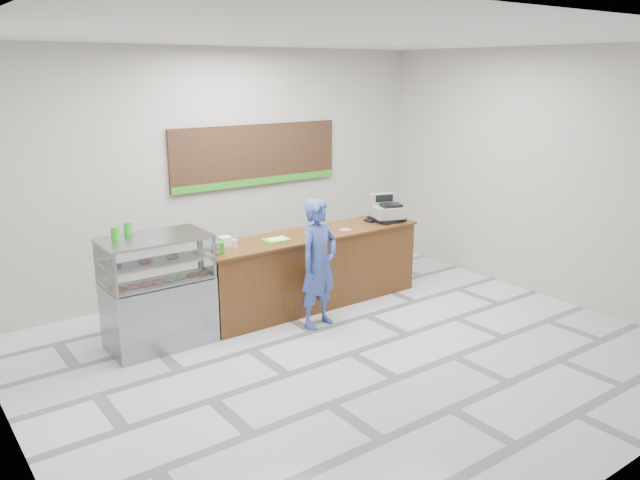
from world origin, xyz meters
TOP-DOWN VIEW (x-y plane):
  - floor at (0.00, 0.00)m, footprint 7.00×7.00m
  - back_wall at (0.00, 3.00)m, footprint 7.00×0.00m
  - ceiling at (0.00, 0.00)m, footprint 7.00×7.00m
  - sales_counter at (0.55, 1.55)m, footprint 3.26×0.76m
  - display_case at (-1.67, 1.55)m, footprint 1.22×0.72m
  - menu_board at (0.55, 2.96)m, footprint 2.80×0.06m
  - cash_register at (1.86, 1.49)m, footprint 0.53×0.54m
  - card_terminal at (1.61, 1.59)m, footprint 0.08×0.15m
  - serving_tray at (-0.04, 1.52)m, footprint 0.35×0.26m
  - napkin_box at (-0.71, 1.67)m, footprint 0.15×0.15m
  - straw_cup at (-0.65, 1.52)m, footprint 0.07×0.07m
  - promo_box at (-0.95, 1.43)m, footprint 0.18×0.13m
  - donut_decal at (1.04, 1.43)m, footprint 0.16×0.16m
  - green_cup_left at (-2.06, 1.69)m, footprint 0.10×0.10m
  - green_cup_right at (-1.87, 1.83)m, footprint 0.10×0.10m
  - customer at (0.20, 0.91)m, footprint 0.67×0.51m

SIDE VIEW (x-z plane):
  - floor at x=0.00m, z-range 0.00..0.00m
  - sales_counter at x=0.55m, z-range 0.00..1.03m
  - display_case at x=-1.67m, z-range 0.01..1.34m
  - customer at x=0.20m, z-range 0.00..1.65m
  - donut_decal at x=1.04m, z-range 1.03..1.03m
  - serving_tray at x=-0.04m, z-range 1.03..1.05m
  - card_terminal at x=1.61m, z-range 1.03..1.07m
  - straw_cup at x=-0.65m, z-range 1.03..1.14m
  - napkin_box at x=-0.71m, z-range 1.03..1.15m
  - promo_box at x=-0.95m, z-range 1.03..1.17m
  - cash_register at x=1.86m, z-range 0.98..1.37m
  - green_cup_left at x=-2.06m, z-range 1.33..1.48m
  - green_cup_right at x=-1.87m, z-range 1.33..1.48m
  - back_wall at x=0.00m, z-range -1.75..5.25m
  - menu_board at x=0.55m, z-range 1.48..2.38m
  - ceiling at x=0.00m, z-range 3.50..3.50m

